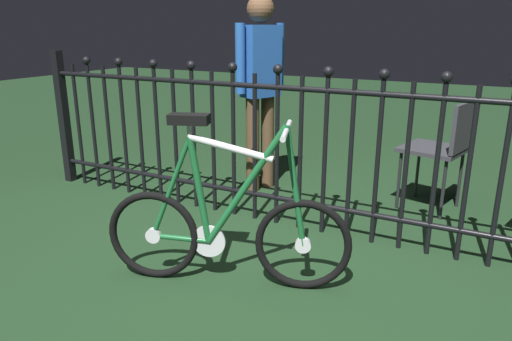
% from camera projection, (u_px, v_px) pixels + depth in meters
% --- Properties ---
extents(ground_plane, '(20.00, 20.00, 0.00)m').
position_uv_depth(ground_plane, '(238.00, 277.00, 2.62)').
color(ground_plane, '#183019').
extents(iron_fence, '(4.41, 0.07, 1.13)m').
position_uv_depth(iron_fence, '(286.00, 144.00, 3.15)').
color(iron_fence, black).
rests_on(iron_fence, ground).
extents(bicycle, '(1.24, 0.53, 0.91)m').
position_uv_depth(bicycle, '(226.00, 228.00, 2.47)').
color(bicycle, black).
rests_on(bicycle, ground).
extents(chair_charcoal, '(0.50, 0.50, 0.82)m').
position_uv_depth(chair_charcoal, '(444.00, 144.00, 3.42)').
color(chair_charcoal, black).
rests_on(chair_charcoal, ground).
extents(person_visitor, '(0.28, 0.44, 1.55)m').
position_uv_depth(person_visitor, '(260.00, 79.00, 3.78)').
color(person_visitor, '#4C3823').
rests_on(person_visitor, ground).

